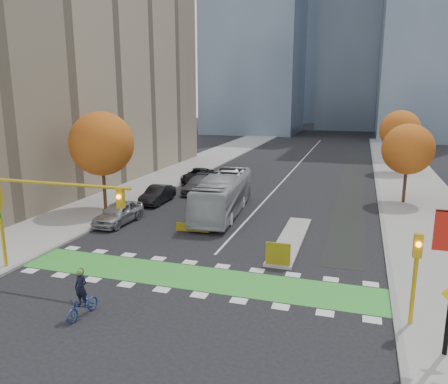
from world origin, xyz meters
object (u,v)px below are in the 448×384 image
Objects in this scene: tree_east_near at (408,149)px; parked_car_d at (197,175)px; hazard_board at (278,254)px; bus at (223,194)px; traffic_signal_east at (416,266)px; parked_car_a at (118,213)px; parked_car_b at (157,195)px; traffic_signal_west at (38,202)px; parked_car_c at (199,185)px; cyclist at (82,301)px; tree_west at (102,144)px; tree_east_far at (400,130)px.

tree_east_near reaches higher than parked_car_d.
hazard_board is 0.12× the size of bus.
tree_east_near is at bearing 24.15° from bus.
traffic_signal_east is 19.40m from bus.
tree_east_near is 25.00m from parked_car_a.
traffic_signal_east is 0.88× the size of parked_car_b.
parked_car_a reaches higher than parked_car_b.
traffic_signal_west is 10.14m from parked_car_a.
tree_east_near reaches higher than traffic_signal_east.
parked_car_c reaches higher than parked_car_b.
cyclist is (-15.14, -25.88, -4.12)m from tree_east_near.
tree_west is 6.37m from parked_car_a.
traffic_signal_west is at bearing -116.15° from bus.
tree_east_far is (24.50, 26.00, -0.38)m from tree_west.
parked_car_a is at bearing 153.89° from traffic_signal_east.
traffic_signal_west is 3.81× the size of cyclist.
bus is at bearing 39.43° from parked_car_a.
parked_car_d is at bearing 92.34° from traffic_signal_west.
traffic_signal_west is at bearing -86.85° from parked_car_b.
parked_car_b is (-21.50, -22.29, -4.47)m from tree_east_far.
traffic_signal_east is 1.83× the size of cyclist.
tree_east_near reaches higher than parked_car_c.
parked_car_b is at bearing 138.48° from hazard_board.
tree_east_near is 1.29× the size of parked_car_c.
tree_east_near is 30.08m from traffic_signal_west.
hazard_board is at bearing -59.01° from parked_car_c.
parked_car_a is at bearing -44.52° from tree_west.
bus is (-14.81, -23.99, -3.62)m from tree_east_far.
traffic_signal_west is 1.56× the size of parked_car_c.
traffic_signal_west is 1.82× the size of parked_car_b.
traffic_signal_west is (-11.93, -4.71, 3.23)m from hazard_board.
hazard_board is 0.34× the size of traffic_signal_east.
bus is 2.38× the size of parked_car_a.
traffic_signal_east is (22.50, -12.51, -2.88)m from tree_west.
hazard_board is 19.82m from parked_car_c.
tree_east_far is 26.42m from parked_car_c.
hazard_board is 0.20× the size of tree_east_near.
tree_west is 1.16× the size of tree_east_near.
tree_east_far is 38.64m from traffic_signal_east.
tree_east_far reaches higher than bus.
traffic_signal_east is at bearing -92.97° from tree_east_far.
cyclist is at bearing -120.33° from tree_east_near.
parked_car_d is (-19.50, 26.22, -1.99)m from traffic_signal_east.
tree_east_near reaches higher than parked_car_b.
tree_east_far is at bearing 88.21° from tree_east_near.
tree_east_far is at bearing 46.70° from tree_west.
parked_car_d is (3.00, 13.71, -4.88)m from tree_west.
traffic_signal_west is 15.76m from bus.
hazard_board is at bearing -59.00° from parked_car_d.
cyclist is (-7.14, -8.08, -0.05)m from hazard_board.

